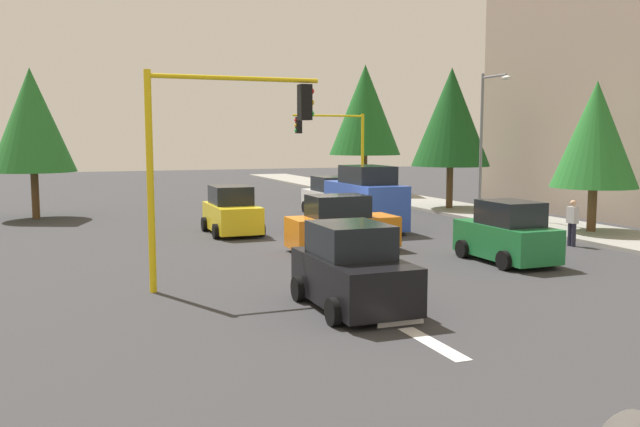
{
  "coord_description": "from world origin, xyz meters",
  "views": [
    {
      "loc": [
        23.02,
        -9.4,
        3.92
      ],
      "look_at": [
        0.69,
        -0.89,
        1.2
      ],
      "focal_mm": 36.99,
      "sensor_mm": 36.0,
      "label": 1
    }
  ],
  "objects": [
    {
      "name": "car_orange",
      "position": [
        2.0,
        -0.59,
        0.9
      ],
      "size": [
        1.97,
        3.78,
        1.98
      ],
      "color": "orange",
      "rests_on": "ground"
    },
    {
      "name": "tree_roadside_mid",
      "position": [
        -8.0,
        10.0,
        5.07
      ],
      "size": [
        4.23,
        4.23,
        7.72
      ],
      "color": "brown",
      "rests_on": "ground"
    },
    {
      "name": "tree_roadside_near",
      "position": [
        2.0,
        10.5,
        4.07
      ],
      "size": [
        3.43,
        3.43,
        6.24
      ],
      "color": "brown",
      "rests_on": "ground"
    },
    {
      "name": "tree_opposite_side",
      "position": [
        -12.0,
        -11.0,
        4.8
      ],
      "size": [
        4.01,
        4.01,
        7.32
      ],
      "color": "brown",
      "rests_on": "ground"
    },
    {
      "name": "lane_arrow_near",
      "position": [
        11.51,
        -3.0,
        0.01
      ],
      "size": [
        2.4,
        1.1,
        1.1
      ],
      "color": "silver",
      "rests_on": "ground"
    },
    {
      "name": "car_black",
      "position": [
        9.31,
        -3.38,
        0.9
      ],
      "size": [
        3.68,
        2.1,
        1.98
      ],
      "color": "black",
      "rests_on": "ground"
    },
    {
      "name": "delivery_van_blue",
      "position": [
        -2.68,
        2.47,
        1.28
      ],
      "size": [
        4.8,
        2.22,
        2.77
      ],
      "color": "blue",
      "rests_on": "ground"
    },
    {
      "name": "traffic_signal_far_left",
      "position": [
        -14.0,
        5.66,
        3.86
      ],
      "size": [
        0.36,
        4.59,
        5.44
      ],
      "color": "yellow",
      "rests_on": "ground"
    },
    {
      "name": "car_yellow",
      "position": [
        -3.58,
        -3.18,
        0.9
      ],
      "size": [
        3.76,
        2.05,
        1.98
      ],
      "color": "yellow",
      "rests_on": "ground"
    },
    {
      "name": "car_white",
      "position": [
        -8.68,
        3.23,
        0.9
      ],
      "size": [
        4.08,
        2.02,
        1.98
      ],
      "color": "white",
      "rests_on": "ground"
    },
    {
      "name": "car_green",
      "position": [
        5.8,
        3.51,
        0.89
      ],
      "size": [
        3.61,
        1.94,
        1.98
      ],
      "color": "#1E7238",
      "rests_on": "ground"
    },
    {
      "name": "ground_plane",
      "position": [
        0.0,
        0.0,
        0.0
      ],
      "size": [
        120.0,
        120.0,
        0.0
      ],
      "primitive_type": "plane",
      "color": "#353538"
    },
    {
      "name": "pedestrian_crossing",
      "position": [
        4.02,
        7.7,
        0.91
      ],
      "size": [
        0.4,
        0.24,
        1.7
      ],
      "color": "#262638",
      "rests_on": "ground"
    },
    {
      "name": "street_lamp_curbside",
      "position": [
        -3.61,
        9.2,
        4.35
      ],
      "size": [
        2.15,
        0.28,
        7.0
      ],
      "color": "slate",
      "rests_on": "ground"
    },
    {
      "name": "traffic_signal_near_right",
      "position": [
        6.0,
        -5.69,
        3.99
      ],
      "size": [
        0.36,
        4.59,
        5.63
      ],
      "color": "yellow",
      "rests_on": "ground"
    },
    {
      "name": "tree_roadside_far",
      "position": [
        -18.0,
        9.5,
        5.84
      ],
      "size": [
        4.84,
        4.84,
        8.88
      ],
      "color": "brown",
      "rests_on": "ground"
    },
    {
      "name": "sidewalk_kerb",
      "position": [
        -5.0,
        10.5,
        0.07
      ],
      "size": [
        80.0,
        4.0,
        0.15
      ],
      "primitive_type": "cube",
      "color": "gray",
      "rests_on": "ground"
    }
  ]
}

